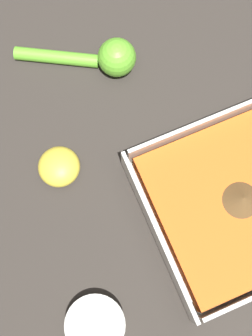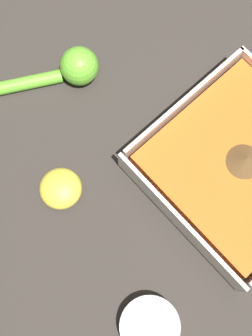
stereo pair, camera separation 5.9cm
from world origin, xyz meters
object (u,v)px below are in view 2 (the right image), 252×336
(square_dish, at_px, (238,167))
(lemon_squeezer, at_px, (66,70))
(lemon_half, at_px, (61,189))
(spice_bowl, at_px, (149,326))

(square_dish, distance_m, lemon_squeezer, 0.31)
(lemon_squeezer, height_order, lemon_half, lemon_squeezer)
(spice_bowl, bearing_deg, lemon_squeezer, 155.95)
(square_dish, bearing_deg, spice_bowl, -73.15)
(lemon_squeezer, xyz_separation_m, lemon_half, (0.14, -0.13, -0.01))
(square_dish, height_order, spice_bowl, square_dish)
(spice_bowl, bearing_deg, square_dish, 106.85)
(lemon_squeezer, bearing_deg, square_dish, -44.10)
(spice_bowl, height_order, lemon_half, lemon_half)
(spice_bowl, distance_m, lemon_half, 0.24)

